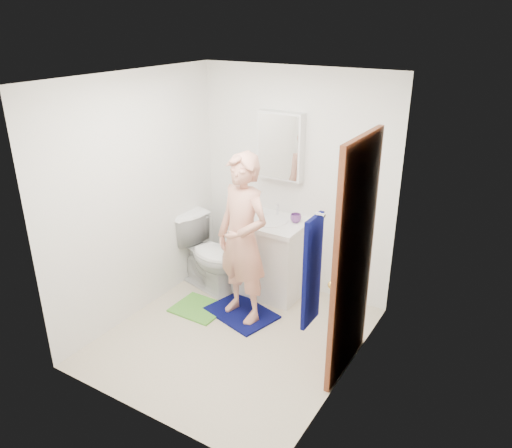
{
  "coord_description": "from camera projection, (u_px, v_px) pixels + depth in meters",
  "views": [
    {
      "loc": [
        2.24,
        -3.3,
        2.85
      ],
      "look_at": [
        0.09,
        0.25,
        1.1
      ],
      "focal_mm": 35.0,
      "sensor_mm": 36.0,
      "label": 1
    }
  ],
  "objects": [
    {
      "name": "toilet",
      "position": [
        209.0,
        253.0,
        5.51
      ],
      "size": [
        0.88,
        0.64,
        0.81
      ],
      "primitive_type": "imported",
      "rotation": [
        0.0,
        0.0,
        1.32
      ],
      "color": "white",
      "rests_on": "floor"
    },
    {
      "name": "bath_mat",
      "position": [
        241.0,
        313.0,
        5.13
      ],
      "size": [
        0.79,
        0.65,
        0.02
      ],
      "primitive_type": "cube",
      "rotation": [
        0.0,
        0.0,
        -0.27
      ],
      "color": "#080B4B",
      "rests_on": "floor"
    },
    {
      "name": "sink_basin",
      "position": [
        269.0,
        221.0,
        5.25
      ],
      "size": [
        0.4,
        0.4,
        0.03
      ],
      "primitive_type": "cylinder",
      "color": "white",
      "rests_on": "countertop"
    },
    {
      "name": "wall_left",
      "position": [
        137.0,
        198.0,
        4.85
      ],
      "size": [
        0.02,
        2.4,
        2.4
      ],
      "primitive_type": "cube",
      "color": "white",
      "rests_on": "ground"
    },
    {
      "name": "toothbrush_cup",
      "position": [
        296.0,
        218.0,
        5.18
      ],
      "size": [
        0.13,
        0.13,
        0.09
      ],
      "primitive_type": "imported",
      "rotation": [
        0.0,
        0.0,
        -0.13
      ],
      "color": "#6C3B83",
      "rests_on": "countertop"
    },
    {
      "name": "door_knob",
      "position": [
        332.0,
        285.0,
        3.79
      ],
      "size": [
        0.07,
        0.07,
        0.07
      ],
      "primitive_type": "sphere",
      "color": "gold",
      "rests_on": "door"
    },
    {
      "name": "green_rug",
      "position": [
        199.0,
        308.0,
        5.22
      ],
      "size": [
        0.52,
        0.44,
        0.02
      ],
      "primitive_type": "cube",
      "rotation": [
        0.0,
        0.0,
        -0.01
      ],
      "color": "#5AAF3A",
      "rests_on": "floor"
    },
    {
      "name": "towel_hook",
      "position": [
        321.0,
        215.0,
        3.17
      ],
      "size": [
        0.06,
        0.02,
        0.02
      ],
      "primitive_type": "cylinder",
      "rotation": [
        0.0,
        1.57,
        0.0
      ],
      "color": "silver",
      "rests_on": "wall_right"
    },
    {
      "name": "soap_dispenser",
      "position": [
        245.0,
        209.0,
        5.27
      ],
      "size": [
        0.12,
        0.12,
        0.2
      ],
      "primitive_type": "imported",
      "rotation": [
        0.0,
        0.0,
        -0.38
      ],
      "color": "#BE5861",
      "rests_on": "countertop"
    },
    {
      "name": "medicine_cabinet",
      "position": [
        281.0,
        146.0,
        5.13
      ],
      "size": [
        0.5,
        0.12,
        0.7
      ],
      "primitive_type": "cube",
      "color": "white",
      "rests_on": "wall_back"
    },
    {
      "name": "mirror_panel",
      "position": [
        278.0,
        147.0,
        5.08
      ],
      "size": [
        0.46,
        0.01,
        0.66
      ],
      "primitive_type": "cube",
      "color": "white",
      "rests_on": "wall_back"
    },
    {
      "name": "vanity_cabinet",
      "position": [
        269.0,
        258.0,
        5.42
      ],
      "size": [
        0.75,
        0.55,
        0.8
      ],
      "primitive_type": "cube",
      "color": "white",
      "rests_on": "floor"
    },
    {
      "name": "towel",
      "position": [
        312.0,
        272.0,
        3.36
      ],
      "size": [
        0.03,
        0.24,
        0.8
      ],
      "primitive_type": "cube",
      "color": "#080B4B",
      "rests_on": "wall_right"
    },
    {
      "name": "wall_right",
      "position": [
        353.0,
        250.0,
        3.79
      ],
      "size": [
        0.02,
        2.4,
        2.4
      ],
      "primitive_type": "cube",
      "color": "white",
      "rests_on": "ground"
    },
    {
      "name": "ceiling",
      "position": [
        229.0,
        76.0,
        3.85
      ],
      "size": [
        2.2,
        2.4,
        0.02
      ],
      "primitive_type": "cube",
      "color": "white",
      "rests_on": "ground"
    },
    {
      "name": "floor",
      "position": [
        234.0,
        337.0,
        4.79
      ],
      "size": [
        2.2,
        2.4,
        0.02
      ],
      "primitive_type": "cube",
      "color": "beige",
      "rests_on": "ground"
    },
    {
      "name": "countertop",
      "position": [
        269.0,
        222.0,
        5.25
      ],
      "size": [
        0.79,
        0.59,
        0.05
      ],
      "primitive_type": "cube",
      "color": "white",
      "rests_on": "vanity_cabinet"
    },
    {
      "name": "wall_back",
      "position": [
        296.0,
        183.0,
        5.27
      ],
      "size": [
        2.2,
        0.02,
        2.4
      ],
      "primitive_type": "cube",
      "color": "white",
      "rests_on": "ground"
    },
    {
      "name": "wall_front",
      "position": [
        132.0,
        279.0,
        3.36
      ],
      "size": [
        2.2,
        0.02,
        2.4
      ],
      "primitive_type": "cube",
      "color": "white",
      "rests_on": "ground"
    },
    {
      "name": "door",
      "position": [
        353.0,
        261.0,
        3.99
      ],
      "size": [
        0.05,
        0.8,
        2.05
      ],
      "primitive_type": "cube",
      "color": "brown",
      "rests_on": "ground"
    },
    {
      "name": "faucet",
      "position": [
        277.0,
        210.0,
        5.36
      ],
      "size": [
        0.03,
        0.03,
        0.12
      ],
      "primitive_type": "cylinder",
      "color": "silver",
      "rests_on": "countertop"
    },
    {
      "name": "man",
      "position": [
        243.0,
        239.0,
        4.76
      ],
      "size": [
        0.7,
        0.54,
        1.69
      ],
      "primitive_type": "imported",
      "rotation": [
        0.0,
        0.0,
        -0.25
      ],
      "color": "#E39A7F",
      "rests_on": "bath_mat"
    }
  ]
}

